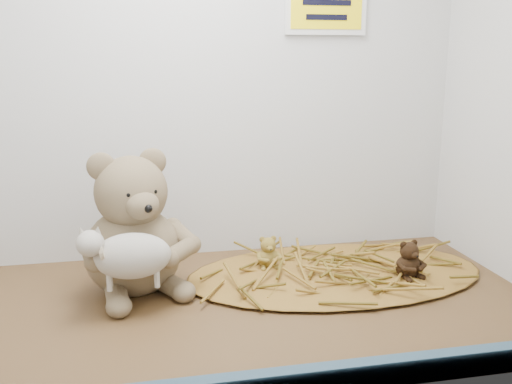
{
  "coord_description": "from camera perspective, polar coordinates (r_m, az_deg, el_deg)",
  "views": [
    {
      "loc": [
        -11.08,
        -93.76,
        43.48
      ],
      "look_at": [
        9.09,
        3.23,
        20.07
      ],
      "focal_mm": 40.0,
      "sensor_mm": 36.0,
      "label": 1
    }
  ],
  "objects": [
    {
      "name": "alcove_shell",
      "position": [
        1.03,
        -5.77,
        14.07
      ],
      "size": [
        120.4,
        60.2,
        90.4
      ],
      "color": "#452918",
      "rests_on": "ground"
    },
    {
      "name": "straw_bed",
      "position": [
        1.19,
        7.99,
        -8.01
      ],
      "size": [
        61.5,
        35.71,
        1.19
      ],
      "primitive_type": "ellipsoid",
      "color": "brown",
      "rests_on": "shelf_floor"
    },
    {
      "name": "main_teddy",
      "position": [
        1.09,
        -12.34,
        -2.99
      ],
      "size": [
        28.34,
        29.07,
        27.11
      ],
      "primitive_type": null,
      "rotation": [
        0.0,
        0.0,
        0.34
      ],
      "color": "#897A54",
      "rests_on": "shelf_floor"
    },
    {
      "name": "toy_lamb",
      "position": [
        1.0,
        -12.28,
        -6.26
      ],
      "size": [
        17.34,
        10.58,
        11.2
      ],
      "primitive_type": null,
      "color": "beige",
      "rests_on": "main_teddy"
    },
    {
      "name": "mini_teddy_tan",
      "position": [
        1.19,
        1.21,
        -5.84
      ],
      "size": [
        5.53,
        5.81,
        6.61
      ],
      "primitive_type": null,
      "rotation": [
        0.0,
        0.0,
        0.04
      ],
      "color": "olive",
      "rests_on": "straw_bed"
    },
    {
      "name": "mini_teddy_brown",
      "position": [
        1.17,
        15.0,
        -6.34
      ],
      "size": [
        7.46,
        7.7,
        7.52
      ],
      "primitive_type": null,
      "rotation": [
        0.0,
        0.0,
        0.25
      ],
      "color": "black",
      "rests_on": "straw_bed"
    },
    {
      "name": "wall_sign",
      "position": [
        1.3,
        7.03,
        18.27
      ],
      "size": [
        16.0,
        1.2,
        11.0
      ],
      "primitive_type": "cube",
      "color": "yellow",
      "rests_on": "back_wall"
    }
  ]
}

